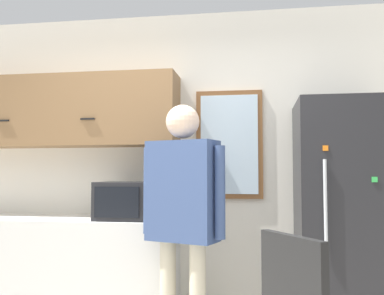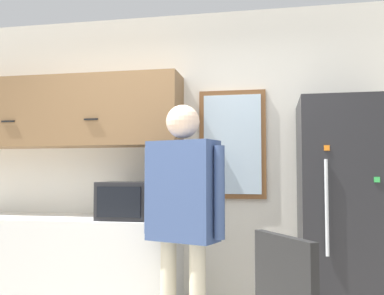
% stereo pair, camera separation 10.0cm
% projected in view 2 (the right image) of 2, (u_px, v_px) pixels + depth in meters
% --- Properties ---
extents(back_wall, '(6.00, 0.06, 2.70)m').
position_uv_depth(back_wall, '(187.00, 166.00, 3.77)').
color(back_wall, silver).
rests_on(back_wall, ground_plane).
extents(counter, '(2.18, 0.62, 0.92)m').
position_uv_depth(counter, '(50.00, 271.00, 3.59)').
color(counter, silver).
rests_on(counter, ground_plane).
extents(upper_cabinets, '(2.18, 0.38, 0.61)m').
position_uv_depth(upper_cabinets, '(60.00, 113.00, 3.80)').
color(upper_cabinets, olive).
extents(microwave, '(0.50, 0.41, 0.30)m').
position_uv_depth(microwave, '(133.00, 200.00, 3.43)').
color(microwave, '#232326').
rests_on(microwave, counter).
extents(person, '(0.60, 0.36, 1.76)m').
position_uv_depth(person, '(183.00, 203.00, 2.92)').
color(person, beige).
rests_on(person, ground_plane).
extents(refrigerator, '(0.68, 0.71, 1.83)m').
position_uv_depth(refrigerator, '(348.00, 224.00, 3.13)').
color(refrigerator, '#232326').
rests_on(refrigerator, ground_plane).
extents(window, '(0.57, 0.05, 0.93)m').
position_uv_depth(window, '(232.00, 144.00, 3.66)').
color(window, brown).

